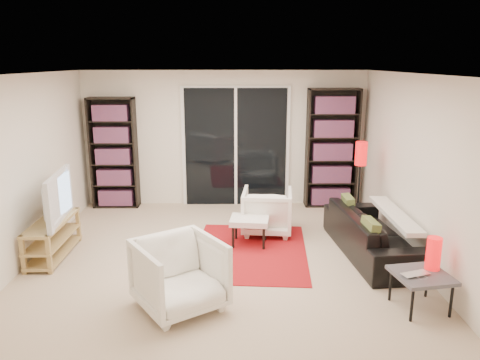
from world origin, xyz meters
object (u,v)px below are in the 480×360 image
armchair_back (267,211)px  armchair_front (180,275)px  bookshelf_right (332,149)px  sofa (373,233)px  floor_lamp (361,163)px  bookshelf_left (114,153)px  side_table (421,277)px  ottoman (250,222)px  tv_stand (53,238)px

armchair_back → armchair_front: armchair_front is taller
bookshelf_right → sofa: bearing=-86.1°
armchair_front → floor_lamp: size_ratio=0.62×
bookshelf_left → side_table: size_ratio=3.08×
armchair_back → floor_lamp: size_ratio=0.56×
ottoman → floor_lamp: bearing=24.1°
bookshelf_right → ottoman: bearing=-129.3°
bookshelf_right → ottoman: (-1.51, -1.85, -0.71)m
bookshelf_right → side_table: bookshelf_right is taller
bookshelf_left → sofa: bearing=-28.8°
armchair_back → side_table: (1.46, -2.28, 0.02)m
bookshelf_left → armchair_back: size_ratio=2.60×
tv_stand → ottoman: (2.64, 0.38, 0.08)m
tv_stand → armchair_front: (1.85, -1.39, 0.12)m
armchair_front → floor_lamp: (2.53, 2.55, 0.65)m
bookshelf_left → sofa: bookshelf_left is taller
bookshelf_left → side_table: bookshelf_left is taller
sofa → floor_lamp: floor_lamp is taller
bookshelf_left → ottoman: (2.34, -1.85, -0.63)m
armchair_back → side_table: size_ratio=1.19×
armchair_back → side_table: armchair_back is taller
bookshelf_right → ottoman: bookshelf_right is taller
side_table → floor_lamp: 2.67m
armchair_front → ottoman: size_ratio=1.43×
bookshelf_left → bookshelf_right: 3.85m
tv_stand → armchair_front: armchair_front is taller
armchair_front → floor_lamp: bearing=11.8°
ottoman → sofa: bearing=-12.0°
bookshelf_left → armchair_back: bearing=-27.7°
armchair_back → ottoman: (-0.28, -0.47, 0.00)m
bookshelf_right → side_table: bearing=-86.4°
side_table → floor_lamp: size_ratio=0.47×
sofa → side_table: bearing=177.8°
ottoman → armchair_front: bearing=-114.0°
tv_stand → ottoman: bearing=8.1°
bookshelf_right → armchair_back: (-1.23, -1.37, -0.71)m
bookshelf_left → bookshelf_right: bookshelf_right is taller
bookshelf_right → sofa: (0.15, -2.20, -0.75)m
sofa → ottoman: 1.70m
bookshelf_right → side_table: 3.73m
armchair_back → bookshelf_left: bearing=-21.6°
side_table → ottoman: bearing=133.9°
bookshelf_right → sofa: size_ratio=1.04×
bookshelf_right → ottoman: 2.49m
tv_stand → armchair_front: 2.32m
floor_lamp → sofa: bearing=-94.0°
armchair_front → bookshelf_right: bearing=24.1°
tv_stand → side_table: size_ratio=1.86×
armchair_front → side_table: bearing=-34.4°
ottoman → bookshelf_right: bearing=50.7°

